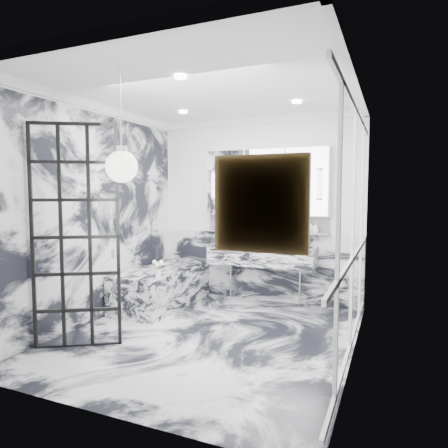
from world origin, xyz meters
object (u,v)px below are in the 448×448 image
at_px(crittall_door, 76,237).
at_px(mirror_cabinet, 266,182).
at_px(bathtub, 162,287).
at_px(trough_sink, 262,255).

relative_size(crittall_door, mirror_cabinet, 1.25).
distance_m(crittall_door, bathtub, 1.95).
bearing_deg(crittall_door, bathtub, 59.68).
xyz_separation_m(trough_sink, mirror_cabinet, (-0.00, 0.17, 1.09)).
xyz_separation_m(mirror_cabinet, bathtub, (-1.32, -0.83, -1.54)).
relative_size(trough_sink, bathtub, 0.97).
bearing_deg(mirror_cabinet, trough_sink, -90.00).
bearing_deg(bathtub, trough_sink, 26.48).
distance_m(crittall_door, trough_sink, 2.76).
relative_size(trough_sink, mirror_cabinet, 0.84).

